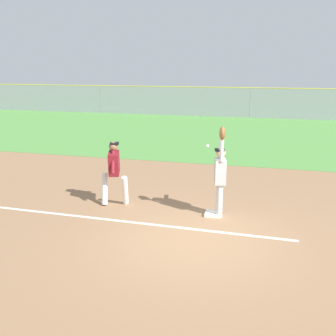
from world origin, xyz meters
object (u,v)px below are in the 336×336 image
Objects in this scene: parked_car_tan at (128,102)px; first_base at (213,214)px; fielder at (220,173)px; parked_car_black at (192,103)px; parked_car_red at (271,105)px; baseball at (208,146)px; runner at (114,169)px.

first_base is at bearing -60.16° from parked_car_tan.
fielder is 22.93m from parked_car_black.
parked_car_red is (11.62, 0.38, 0.00)m from parked_car_tan.
parked_car_tan is 5.40m from parked_car_black.
first_base is 5.14× the size of baseball.
first_base is 0.22× the size of runner.
parked_car_tan is at bearing -173.46° from parked_car_black.
parked_car_tan is at bearing 114.74° from baseball.
parked_car_black is (5.40, 0.22, 0.00)m from parked_car_tan.
fielder is 1.33× the size of runner.
parked_car_black is at bearing 79.72° from runner.
first_base is 22.91m from parked_car_black.
parked_car_tan and parked_car_black have the same top height.
runner is at bearing -97.26° from parked_car_red.
runner is 0.38× the size of parked_car_black.
parked_car_red is (1.20, 22.50, 0.63)m from first_base.
fielder is 0.50× the size of parked_car_tan.
parked_car_red is at bearing 63.86° from runner.
parked_car_red is (3.86, 22.40, -0.32)m from runner.
fielder is 0.50× the size of parked_car_black.
runner is 22.36m from parked_car_black.
parked_car_black is (-4.88, 22.52, -1.12)m from baseball.
first_base is 0.08× the size of parked_car_red.
runner reaches higher than parked_car_tan.
first_base is at bearing -73.07° from parked_car_black.
parked_car_black is (-5.17, 22.34, -0.45)m from fielder.
baseball is (2.51, -0.29, 0.80)m from runner.
parked_car_black is at bearing 102.22° from baseball.
parked_car_black is at bearing -175.95° from parked_car_red.
fielder reaches higher than baseball.
parked_car_tan is at bearing -175.60° from parked_car_red.
parked_car_tan and parked_car_red have the same top height.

